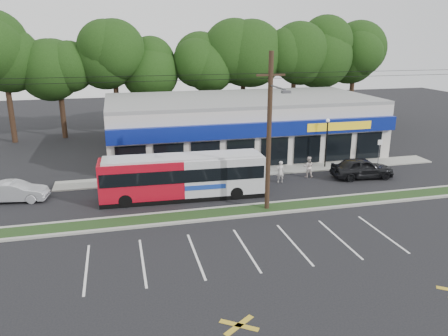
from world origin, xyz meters
TOP-DOWN VIEW (x-y plane):
  - ground at (0.00, 0.00)m, footprint 120.00×120.00m
  - grass_strip at (0.00, 1.00)m, footprint 40.00×1.60m
  - curb_south at (0.00, 0.15)m, footprint 40.00×0.25m
  - curb_north at (0.00, 1.85)m, footprint 40.00×0.25m
  - sidewalk at (5.00, 9.00)m, footprint 32.00×2.20m
  - strip_mall at (5.50, 15.91)m, footprint 25.00×12.55m
  - utility_pole at (2.83, 0.93)m, footprint 50.00×2.77m
  - lamp_post at (11.00, 8.80)m, footprint 0.30×0.30m
  - sign_post at (16.00, 8.57)m, footprint 0.45×0.10m
  - tree_line at (4.00, 26.00)m, footprint 46.76×6.76m
  - metrobus at (-1.93, 4.50)m, footprint 11.32×2.84m
  - car_dark at (12.53, 5.50)m, footprint 5.00×2.35m
  - car_silver at (-13.12, 6.60)m, footprint 4.39×2.05m
  - pedestrian_a at (5.82, 6.00)m, footprint 0.65×0.44m
  - pedestrian_b at (8.49, 6.75)m, footprint 0.98×0.88m

SIDE VIEW (x-z plane):
  - ground at x=0.00m, z-range 0.00..0.00m
  - sidewalk at x=5.00m, z-range 0.00..0.10m
  - grass_strip at x=0.00m, z-range 0.00..0.12m
  - curb_south at x=0.00m, z-range 0.00..0.14m
  - curb_north at x=0.00m, z-range 0.00..0.14m
  - car_silver at x=-13.12m, z-range 0.00..1.39m
  - car_dark at x=12.53m, z-range 0.00..1.65m
  - pedestrian_b at x=8.49m, z-range 0.00..1.68m
  - pedestrian_a at x=5.82m, z-range 0.00..1.72m
  - sign_post at x=16.00m, z-range 0.44..2.67m
  - metrobus at x=-1.93m, z-range 0.09..3.11m
  - strip_mall at x=5.50m, z-range 0.00..5.30m
  - lamp_post at x=11.00m, z-range 0.55..4.80m
  - utility_pole at x=2.83m, z-range 0.41..10.41m
  - tree_line at x=4.00m, z-range 2.50..14.33m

